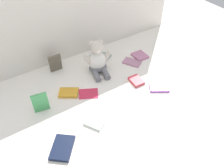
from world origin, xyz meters
TOP-DOWN VIEW (x-y plane):
  - ground_plane at (0.00, 0.00)m, footprint 3.20×3.20m
  - backdrop_drape at (0.00, 0.41)m, footprint 1.72×0.03m
  - teddy_bear at (0.08, 0.15)m, footprint 0.19×0.19m
  - book_case_0 at (-0.36, 0.02)m, footprint 0.09×0.03m
  - book_case_1 at (-0.19, 0.06)m, footprint 0.14×0.13m
  - book_case_2 at (0.18, 0.29)m, footprint 0.15×0.16m
  - book_case_3 at (0.31, -0.20)m, footprint 0.14×0.13m
  - book_case_4 at (0.41, 0.13)m, footprint 0.09×0.10m
  - book_case_5 at (0.32, 0.10)m, footprint 0.12×0.14m
  - book_case_6 at (-0.37, -0.27)m, footprint 0.16×0.17m
  - book_case_7 at (0.22, -0.08)m, footprint 0.08×0.10m
  - book_case_8 at (-0.16, -0.22)m, footprint 0.13×0.13m
  - book_case_9 at (-0.16, 0.31)m, footprint 0.08×0.03m
  - book_case_10 at (-0.09, -0.01)m, footprint 0.14×0.13m

SIDE VIEW (x-z plane):
  - ground_plane at x=0.00m, z-range 0.00..0.00m
  - book_case_10 at x=-0.09m, z-range 0.00..0.01m
  - book_case_5 at x=0.32m, z-range 0.00..0.01m
  - book_case_3 at x=0.31m, z-range 0.00..0.01m
  - book_case_2 at x=0.18m, z-range 0.00..0.01m
  - book_case_8 at x=-0.16m, z-range 0.00..0.01m
  - book_case_6 at x=-0.37m, z-range 0.00..0.02m
  - book_case_1 at x=-0.19m, z-range 0.00..0.02m
  - book_case_4 at x=0.41m, z-range 0.00..0.02m
  - book_case_7 at x=0.22m, z-range 0.00..0.02m
  - book_case_0 at x=-0.36m, z-range 0.00..0.12m
  - book_case_9 at x=-0.16m, z-range 0.00..0.12m
  - teddy_bear at x=0.08m, z-range -0.03..0.20m
  - backdrop_drape at x=0.00m, z-range 0.00..0.78m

